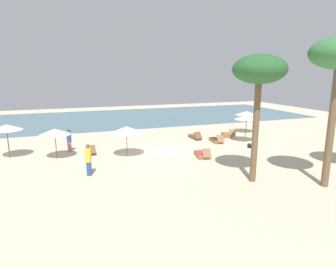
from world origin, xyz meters
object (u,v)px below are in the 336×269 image
umbrella_1 (127,130)px  lounger_0 (216,140)px  umbrella_3 (6,127)px  person_0 (69,140)px  umbrella_0 (247,118)px  lounger_1 (201,154)px  dog (250,146)px  person_1 (89,160)px  lounger_2 (195,137)px  lounger_4 (227,135)px  palm_3 (259,72)px  umbrella_4 (247,113)px  umbrella_2 (55,132)px  lounger_3 (91,151)px

umbrella_1 → lounger_0: 8.17m
umbrella_3 → person_0: size_ratio=1.34×
umbrella_0 → lounger_1: size_ratio=1.26×
dog → lounger_1: bearing=-168.5°
umbrella_1 → person_1: (-2.83, -3.09, -0.95)m
umbrella_0 → umbrella_3: bearing=175.0°
person_0 → umbrella_0: bearing=-7.6°
umbrella_0 → lounger_2: (-3.44, 2.54, -1.91)m
lounger_4 → palm_3: palm_3 is taller
umbrella_3 → umbrella_4: size_ratio=1.08×
dog → umbrella_2: bearing=171.7°
umbrella_1 → person_1: 4.29m
umbrella_3 → person_1: bearing=-48.1°
lounger_3 → person_0: bearing=145.7°
person_1 → umbrella_1: bearing=47.5°
lounger_0 → palm_3: (-2.46, -8.49, 5.55)m
umbrella_1 → lounger_3: 3.34m
umbrella_2 → lounger_2: size_ratio=1.23×
lounger_1 → lounger_4: bearing=44.9°
umbrella_1 → lounger_4: (9.82, 3.12, -1.71)m
umbrella_4 → person_1: bearing=-155.2°
person_0 → umbrella_2: bearing=-119.7°
lounger_0 → lounger_3: bearing=179.4°
lounger_3 → lounger_1: bearing=-26.8°
person_0 → palm_3: bearing=-46.3°
umbrella_1 → person_0: 4.70m
umbrella_2 → person_1: bearing=-66.7°
umbrella_1 → lounger_3: (-2.34, 1.66, -1.72)m
umbrella_0 → umbrella_2: 14.84m
umbrella_1 → lounger_2: size_ratio=1.34×
lounger_0 → person_1: size_ratio=0.94×
lounger_4 → dog: (-0.35, -4.09, -0.01)m
lounger_4 → person_0: (-13.58, -0.49, 0.71)m
lounger_0 → person_1: (-10.66, -4.63, 0.76)m
umbrella_4 → palm_3: palm_3 is taller
person_1 → umbrella_4: bearing=24.8°
umbrella_2 → umbrella_4: umbrella_4 is taller
lounger_4 → lounger_2: bearing=176.7°
lounger_4 → umbrella_2: bearing=-172.0°
lounger_0 → lounger_2: (-1.08, 1.75, -0.01)m
lounger_1 → lounger_3: lounger_3 is taller
lounger_1 → palm_3: bearing=-82.9°
umbrella_1 → lounger_1: umbrella_1 is taller
umbrella_1 → umbrella_2: size_ratio=1.08×
umbrella_4 → lounger_2: size_ratio=1.27×
lounger_1 → lounger_3: 7.95m
umbrella_0 → person_1: umbrella_0 is taller
lounger_4 → umbrella_0: bearing=-80.8°
umbrella_0 → lounger_3: (-12.54, 0.90, -1.91)m
umbrella_1 → umbrella_3: size_ratio=0.97×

